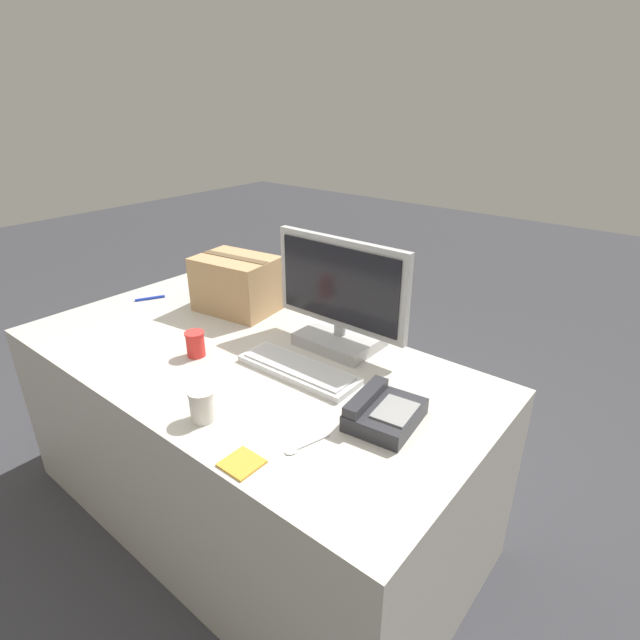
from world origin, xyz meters
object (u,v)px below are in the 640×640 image
at_px(paper_cup_left, 195,344).
at_px(spoon, 300,448).
at_px(monitor, 340,303).
at_px(pen_marker, 150,298).
at_px(sticky_note_pad, 242,463).
at_px(cardboard_box, 237,284).
at_px(keyboard, 298,369).
at_px(desk_phone, 383,413).
at_px(paper_cup_right, 202,405).

height_order(paper_cup_left, spoon, paper_cup_left).
xyz_separation_m(monitor, pen_marker, (-0.95, -0.19, -0.17)).
xyz_separation_m(spoon, sticky_note_pad, (-0.07, -0.14, 0.00)).
xyz_separation_m(cardboard_box, sticky_note_pad, (0.76, -0.68, -0.12)).
relative_size(keyboard, spoon, 3.14).
xyz_separation_m(desk_phone, spoon, (-0.11, -0.24, -0.03)).
height_order(monitor, keyboard, monitor).
bearing_deg(pen_marker, keyboard, 113.06).
bearing_deg(spoon, desk_phone, 172.47).
bearing_deg(keyboard, pen_marker, 175.11).
xyz_separation_m(paper_cup_left, spoon, (0.63, -0.15, -0.05)).
height_order(paper_cup_right, spoon, paper_cup_right).
height_order(desk_phone, sticky_note_pad, desk_phone).
bearing_deg(keyboard, paper_cup_right, -97.14).
relative_size(spoon, sticky_note_pad, 1.48).
height_order(pen_marker, sticky_note_pad, pen_marker).
bearing_deg(paper_cup_left, cardboard_box, 117.54).
xyz_separation_m(desk_phone, paper_cup_right, (-0.41, -0.32, 0.02)).
relative_size(spoon, pen_marker, 1.13).
relative_size(desk_phone, pen_marker, 1.91).
bearing_deg(keyboard, sticky_note_pad, -67.42).
height_order(spoon, sticky_note_pad, sticky_note_pad).
bearing_deg(desk_phone, keyboard, 164.83).
relative_size(monitor, paper_cup_left, 5.93).
xyz_separation_m(paper_cup_right, sticky_note_pad, (0.23, -0.06, -0.05)).
bearing_deg(spoon, pen_marker, -89.86).
bearing_deg(desk_phone, cardboard_box, 155.49).
relative_size(paper_cup_left, pen_marker, 0.75).
relative_size(paper_cup_right, cardboard_box, 0.27).
height_order(desk_phone, pen_marker, desk_phone).
bearing_deg(keyboard, monitor, 92.18).
distance_m(desk_phone, paper_cup_left, 0.74).
relative_size(keyboard, pen_marker, 3.55).
height_order(paper_cup_left, sticky_note_pad, paper_cup_left).
height_order(cardboard_box, pen_marker, cardboard_box).
bearing_deg(monitor, paper_cup_left, -131.58).
distance_m(paper_cup_left, cardboard_box, 0.44).
distance_m(monitor, paper_cup_right, 0.64).
distance_m(paper_cup_right, cardboard_box, 0.81).
xyz_separation_m(keyboard, paper_cup_left, (-0.37, -0.14, 0.03)).
relative_size(spoon, cardboard_box, 0.39).
height_order(cardboard_box, sticky_note_pad, cardboard_box).
relative_size(monitor, keyboard, 1.26).
xyz_separation_m(desk_phone, pen_marker, (-1.34, 0.11, -0.03)).
distance_m(keyboard, desk_phone, 0.38).
bearing_deg(sticky_note_pad, cardboard_box, 138.22).
bearing_deg(sticky_note_pad, pen_marker, 156.80).
xyz_separation_m(monitor, spoon, (0.28, -0.55, -0.17)).
height_order(monitor, paper_cup_right, monitor).
height_order(monitor, cardboard_box, monitor).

